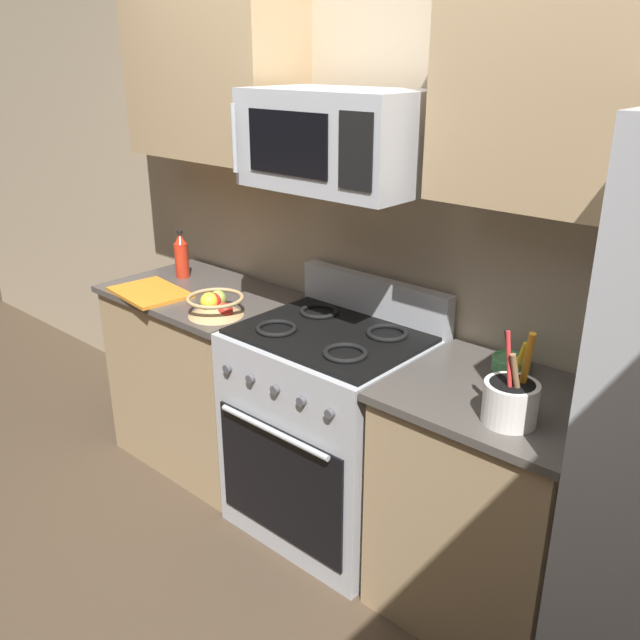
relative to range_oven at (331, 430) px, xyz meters
The scene contains 14 objects.
ground_plane 0.80m from the range_oven, 90.00° to the right, with size 16.00×16.00×0.00m, color #473828.
wall_back 0.91m from the range_oven, 90.00° to the left, with size 8.00×0.10×2.60m, color tan.
counter_left 0.84m from the range_oven, behind, with size 0.90×0.62×0.91m.
range_oven is the anchor object (origin of this frame).
counter_right 0.74m from the range_oven, ahead, with size 0.71×0.62×0.91m.
microwave 1.21m from the range_oven, 90.09° to the left, with size 0.69×0.44×0.35m.
upper_cabinets_left 1.67m from the range_oven, 169.32° to the left, with size 0.89×0.34×0.77m.
upper_cabinets_right 1.63m from the range_oven, 12.05° to the left, with size 0.70×0.34×0.77m.
utensil_crock 1.01m from the range_oven, ahead, with size 0.17×0.17×0.31m.
fruit_basket 0.74m from the range_oven, 162.91° to the right, with size 0.25×0.25×0.11m.
apple_loose 0.68m from the range_oven, 161.61° to the right, with size 0.07×0.07×0.07m, color red.
cutting_board 1.09m from the range_oven, 169.09° to the right, with size 0.37×0.27×0.02m, color orange.
bottle_hot_sauce 1.21m from the range_oven, behind, with size 0.07×0.07×0.24m.
prep_bowl 0.85m from the range_oven, 15.38° to the left, with size 0.14×0.14×0.05m.
Camera 1 is at (1.65, -1.27, 1.98)m, focal length 38.03 mm.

